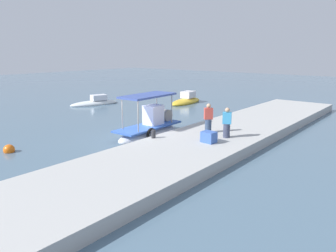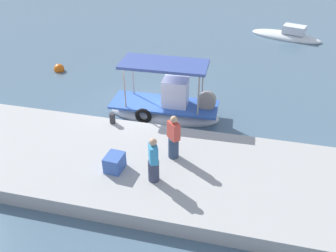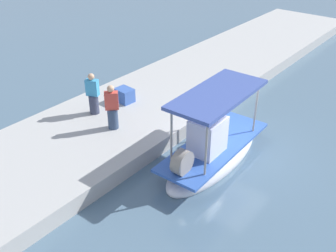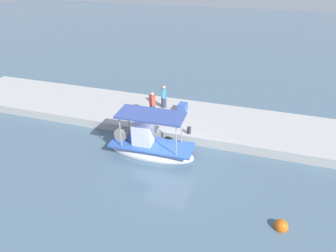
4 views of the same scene
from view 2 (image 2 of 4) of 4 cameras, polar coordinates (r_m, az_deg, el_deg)
ground_plane at (r=17.34m, az=-3.92°, el=2.18°), size 120.00×120.00×0.00m
dock_quay at (r=13.83m, az=-9.22°, el=-5.62°), size 36.00×5.11×0.58m
main_fishing_boat at (r=16.70m, az=-0.27°, el=2.88°), size 5.06×1.89×2.98m
fisherman_near_bollard at (r=13.03m, az=0.87°, el=-2.00°), size 0.54×0.54×1.71m
fisherman_by_crate at (r=12.01m, az=-2.27°, el=-5.56°), size 0.49×0.54×1.67m
mooring_bollard at (r=15.43m, az=-8.60°, el=1.18°), size 0.24×0.24×0.45m
cargo_crate at (r=12.87m, az=-8.27°, el=-5.61°), size 0.62×0.75×0.58m
marker_buoy at (r=22.33m, az=-16.49°, el=8.46°), size 0.59×0.59×0.59m
moored_boat_near at (r=28.01m, az=17.90°, el=13.16°), size 5.14×2.95×1.19m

